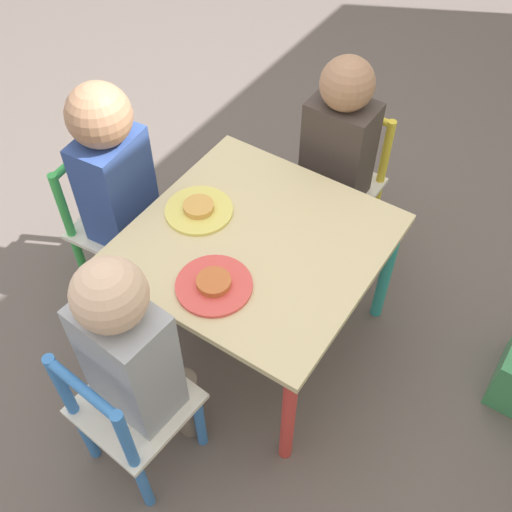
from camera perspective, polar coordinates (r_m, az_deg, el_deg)
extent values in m
plane|color=#5B514C|center=(1.95, 0.00, -7.33)|extent=(6.00, 6.00, 0.00)
cube|color=beige|center=(1.60, 0.00, 1.34)|extent=(0.64, 0.64, 0.02)
cylinder|color=#E5599E|center=(2.04, -2.30, 5.43)|extent=(0.04, 0.04, 0.43)
cylinder|color=orange|center=(1.77, -13.02, -5.53)|extent=(0.04, 0.04, 0.43)
cylinder|color=teal|center=(1.87, 12.29, -1.44)|extent=(0.04, 0.04, 0.43)
cylinder|color=#DB3D38|center=(1.57, 3.08, -15.18)|extent=(0.04, 0.04, 0.43)
cube|color=silver|center=(1.56, -11.39, -13.64)|extent=(0.28, 0.28, 0.02)
cylinder|color=#387AD1|center=(1.67, -5.37, -15.38)|extent=(0.03, 0.03, 0.26)
cylinder|color=#387AD1|center=(1.75, -10.66, -11.29)|extent=(0.03, 0.03, 0.26)
cylinder|color=#387AD1|center=(1.62, -10.68, -20.54)|extent=(0.03, 0.03, 0.26)
cylinder|color=#387AD1|center=(1.70, -15.87, -15.97)|extent=(0.03, 0.03, 0.26)
cylinder|color=#387AD1|center=(1.39, -12.23, -16.88)|extent=(0.03, 0.03, 0.26)
cylinder|color=#387AD1|center=(1.48, -17.96, -11.79)|extent=(0.03, 0.03, 0.26)
cylinder|color=#387AD1|center=(1.33, -16.24, -12.04)|extent=(0.04, 0.21, 0.02)
cube|color=silver|center=(1.93, -12.76, 2.89)|extent=(0.28, 0.28, 0.02)
cylinder|color=green|center=(1.93, -11.46, -2.95)|extent=(0.03, 0.03, 0.26)
cylinder|color=green|center=(2.03, -7.99, 1.19)|extent=(0.03, 0.03, 0.26)
cylinder|color=green|center=(2.04, -16.23, -0.64)|extent=(0.03, 0.03, 0.26)
cylinder|color=green|center=(2.13, -12.72, 3.19)|extent=(0.03, 0.03, 0.26)
cylinder|color=green|center=(1.86, -17.91, 4.41)|extent=(0.03, 0.03, 0.26)
cylinder|color=green|center=(1.96, -13.98, 8.34)|extent=(0.03, 0.03, 0.26)
cylinder|color=green|center=(1.84, -16.66, 9.05)|extent=(0.21, 0.04, 0.02)
cube|color=silver|center=(2.03, 7.71, 6.47)|extent=(0.26, 0.26, 0.02)
cylinder|color=yellow|center=(2.09, 3.39, 3.25)|extent=(0.03, 0.03, 0.26)
cylinder|color=yellow|center=(2.02, 8.50, 0.81)|extent=(0.03, 0.03, 0.26)
cylinder|color=yellow|center=(2.22, 6.28, 6.52)|extent=(0.03, 0.03, 0.26)
cylinder|color=yellow|center=(2.16, 11.15, 4.31)|extent=(0.03, 0.03, 0.26)
cylinder|color=yellow|center=(2.06, 6.88, 11.73)|extent=(0.03, 0.03, 0.26)
cylinder|color=yellow|center=(1.99, 12.25, 9.47)|extent=(0.03, 0.03, 0.26)
cylinder|color=yellow|center=(1.95, 9.97, 13.26)|extent=(0.03, 0.21, 0.02)
cylinder|color=#7A6B5B|center=(1.68, -6.53, -13.83)|extent=(0.07, 0.07, 0.27)
cylinder|color=#7A6B5B|center=(1.72, -9.03, -11.91)|extent=(0.07, 0.07, 0.27)
cube|color=#999EA8|center=(1.40, -11.96, -9.65)|extent=(0.16, 0.21, 0.36)
sphere|color=#DBB293|center=(1.21, -13.79, -3.64)|extent=(0.16, 0.16, 0.16)
cylinder|color=#4C608E|center=(1.95, -10.21, -1.83)|extent=(0.07, 0.07, 0.27)
cylinder|color=#4C608E|center=(1.99, -8.57, 0.13)|extent=(0.07, 0.07, 0.27)
cube|color=#2D478E|center=(1.80, -13.21, 6.57)|extent=(0.21, 0.16, 0.34)
sphere|color=#A37556|center=(1.65, -14.74, 12.83)|extent=(0.18, 0.18, 0.18)
cylinder|color=#4C608E|center=(2.05, 4.52, 2.53)|extent=(0.07, 0.07, 0.27)
cylinder|color=#4C608E|center=(2.02, 6.95, 1.37)|extent=(0.07, 0.07, 0.27)
cube|color=#423833|center=(1.90, 7.96, 9.98)|extent=(0.14, 0.20, 0.33)
sphere|color=#A37556|center=(1.76, 8.80, 15.88)|extent=(0.16, 0.16, 0.16)
cylinder|color=#E54C47|center=(1.49, -4.02, -2.81)|extent=(0.19, 0.19, 0.01)
cylinder|color=#CC6633|center=(1.48, -4.05, -2.48)|extent=(0.09, 0.09, 0.02)
cylinder|color=#EADB66|center=(1.67, -5.46, 4.35)|extent=(0.19, 0.19, 0.01)
cylinder|color=gold|center=(1.66, -5.49, 4.69)|extent=(0.09, 0.09, 0.02)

